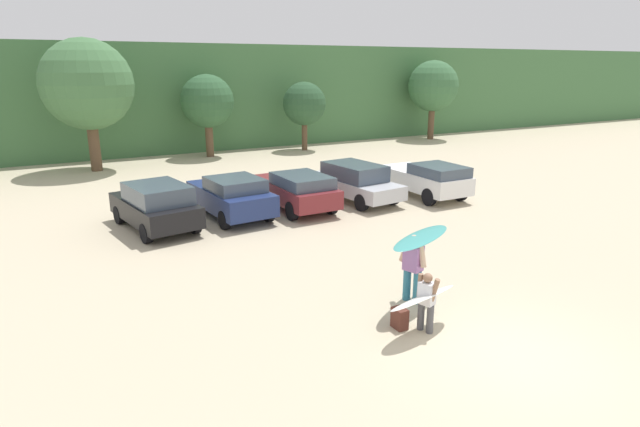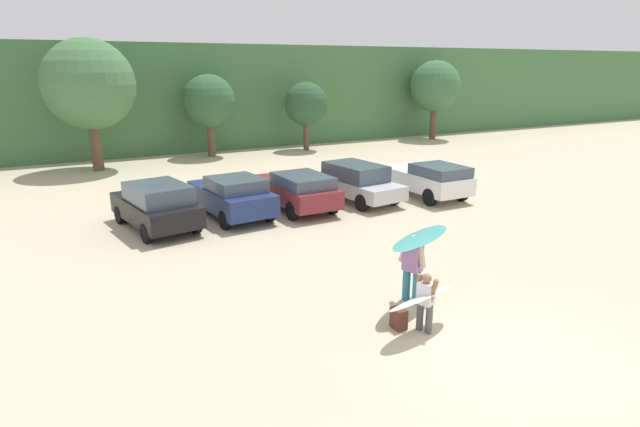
# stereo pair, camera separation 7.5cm
# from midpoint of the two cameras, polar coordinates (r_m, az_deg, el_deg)

# --- Properties ---
(ground_plane) EXTENTS (120.00, 120.00, 0.00)m
(ground_plane) POSITION_cam_midpoint_polar(r_m,az_deg,el_deg) (11.14, 20.29, -14.20)
(ground_plane) COLOR #C1B293
(hillside_ridge) EXTENTS (108.00, 12.00, 6.71)m
(hillside_ridge) POSITION_cam_midpoint_polar(r_m,az_deg,el_deg) (39.78, -17.59, 12.19)
(hillside_ridge) COLOR #427042
(hillside_ridge) RESTS_ON ground_plane
(tree_ridge_back) EXTENTS (4.61, 4.61, 6.76)m
(tree_ridge_back) POSITION_cam_midpoint_polar(r_m,az_deg,el_deg) (29.85, -23.77, 12.70)
(tree_ridge_back) COLOR brown
(tree_ridge_back) RESTS_ON ground_plane
(tree_far_left) EXTENTS (3.15, 3.15, 4.90)m
(tree_far_left) POSITION_cam_midpoint_polar(r_m,az_deg,el_deg) (32.60, -11.93, 11.82)
(tree_far_left) COLOR brown
(tree_far_left) RESTS_ON ground_plane
(tree_center_right) EXTENTS (2.77, 2.77, 4.39)m
(tree_center_right) POSITION_cam_midpoint_polar(r_m,az_deg,el_deg) (34.45, -1.48, 11.82)
(tree_center_right) COLOR brown
(tree_center_right) RESTS_ON ground_plane
(tree_center_left) EXTENTS (3.68, 3.68, 5.76)m
(tree_center_left) POSITION_cam_midpoint_polar(r_m,az_deg,el_deg) (40.59, 12.47, 13.36)
(tree_center_left) COLOR brown
(tree_center_left) RESTS_ON ground_plane
(parked_car_black) EXTENTS (2.45, 4.26, 1.60)m
(parked_car_black) POSITION_cam_midpoint_polar(r_m,az_deg,el_deg) (18.52, -17.26, 0.88)
(parked_car_black) COLOR black
(parked_car_black) RESTS_ON ground_plane
(parked_car_navy) EXTENTS (2.20, 4.24, 1.53)m
(parked_car_navy) POSITION_cam_midpoint_polar(r_m,az_deg,el_deg) (19.38, -9.43, 1.93)
(parked_car_navy) COLOR navy
(parked_car_navy) RESTS_ON ground_plane
(parked_car_maroon) EXTENTS (1.95, 4.45, 1.45)m
(parked_car_maroon) POSITION_cam_midpoint_polar(r_m,az_deg,el_deg) (20.20, -2.49, 2.65)
(parked_car_maroon) COLOR maroon
(parked_car_maroon) RESTS_ON ground_plane
(parked_car_silver) EXTENTS (2.27, 4.75, 1.53)m
(parked_car_silver) POSITION_cam_midpoint_polar(r_m,az_deg,el_deg) (21.58, 3.89, 3.54)
(parked_car_silver) COLOR silver
(parked_car_silver) RESTS_ON ground_plane
(parked_car_white) EXTENTS (1.85, 4.30, 1.48)m
(parked_car_white) POSITION_cam_midpoint_polar(r_m,az_deg,el_deg) (22.56, 11.67, 3.76)
(parked_car_white) COLOR white
(parked_car_white) RESTS_ON ground_plane
(person_adult) EXTENTS (0.41, 0.74, 1.65)m
(person_adult) POSITION_cam_midpoint_polar(r_m,az_deg,el_deg) (12.41, 10.20, -5.50)
(person_adult) COLOR teal
(person_adult) RESTS_ON ground_plane
(person_child) EXTENTS (0.32, 0.53, 1.30)m
(person_child) POSITION_cam_midpoint_polar(r_m,az_deg,el_deg) (11.19, 11.61, -9.11)
(person_child) COLOR #4C4C51
(person_child) RESTS_ON ground_plane
(surfboard_teal) EXTENTS (2.40, 1.58, 0.09)m
(surfboard_teal) POSITION_cam_midpoint_polar(r_m,az_deg,el_deg) (12.14, 11.10, -2.60)
(surfboard_teal) COLOR teal
(surfboard_white) EXTENTS (2.02, 0.94, 0.29)m
(surfboard_white) POSITION_cam_midpoint_polar(r_m,az_deg,el_deg) (11.09, 11.25, -9.01)
(surfboard_white) COLOR white
(backpack_dropped) EXTENTS (0.24, 0.34, 0.45)m
(backpack_dropped) POSITION_cam_midpoint_polar(r_m,az_deg,el_deg) (11.43, 8.75, -11.23)
(backpack_dropped) COLOR #592D23
(backpack_dropped) RESTS_ON ground_plane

